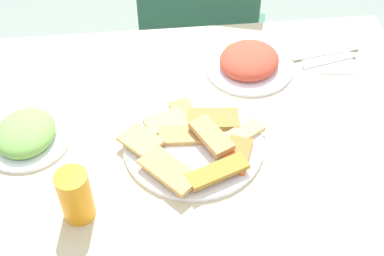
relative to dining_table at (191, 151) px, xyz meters
name	(u,v)px	position (x,y,z in m)	size (l,w,h in m)	color
dining_table	(191,151)	(0.00, 0.00, 0.00)	(1.23, 0.86, 0.71)	beige
dining_chair	(203,36)	(0.12, 0.69, -0.15)	(0.52, 0.53, 0.88)	#31674C
pide_platter	(195,142)	(0.00, -0.05, 0.09)	(0.35, 0.33, 0.05)	white
salad_plate_greens	(249,62)	(0.18, 0.22, 0.09)	(0.24, 0.24, 0.06)	white
salad_plate_rice	(26,134)	(-0.39, 0.01, 0.09)	(0.21, 0.21, 0.06)	white
soda_can	(75,196)	(-0.25, -0.21, 0.13)	(0.07, 0.07, 0.12)	orange
paper_napkin	(327,58)	(0.41, 0.24, 0.07)	(0.14, 0.14, 0.00)	white
fork	(329,61)	(0.41, 0.22, 0.08)	(0.16, 0.02, 0.01)	silver
spoon	(325,53)	(0.41, 0.26, 0.08)	(0.20, 0.02, 0.01)	silver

